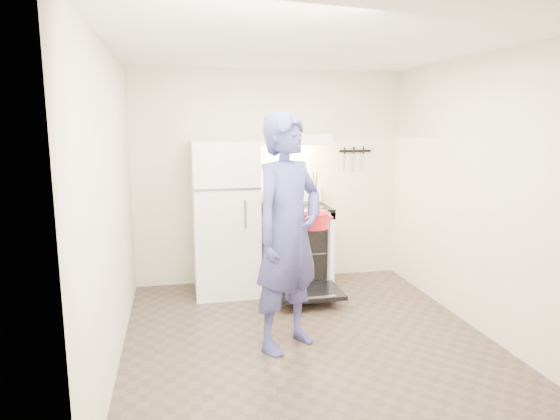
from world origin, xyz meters
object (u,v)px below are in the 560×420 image
Objects in this scene: refrigerator at (225,218)px; tea_kettle at (270,193)px; dutch_oven at (313,221)px; person at (288,233)px; stove_body at (295,248)px.

tea_kettle is (0.56, 0.22, 0.23)m from refrigerator.
tea_kettle is 1.42m from dutch_oven.
refrigerator is 1.56m from person.
person is (-0.43, -1.53, 0.54)m from stove_body.
tea_kettle is at bearing 49.69° from person.
refrigerator is 6.37× the size of tea_kettle.
refrigerator is at bearing 69.72° from person.
stove_body is 1.35m from dutch_oven.
dutch_oven is (0.13, -1.41, -0.05)m from tea_kettle.
person is 5.62× the size of dutch_oven.
refrigerator is 0.90m from stove_body.
refrigerator reaches higher than dutch_oven.
stove_body is at bearing -37.51° from tea_kettle.
stove_body is at bearing 39.81° from person.
refrigerator reaches higher than tea_kettle.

